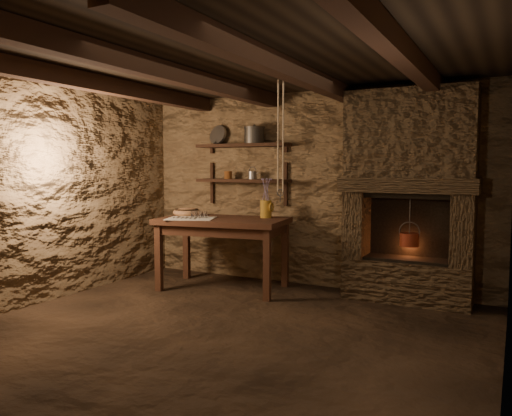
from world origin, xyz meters
The scene contains 25 objects.
floor centered at (0.00, 0.00, 0.00)m, with size 4.50×4.50×0.00m, color black.
back_wall centered at (0.00, 2.00, 1.20)m, with size 4.50×0.04×2.40m, color #4B3723.
front_wall centered at (0.00, -2.00, 1.20)m, with size 4.50×0.04×2.40m, color #4B3723.
left_wall centered at (-2.25, 0.00, 1.20)m, with size 0.04×4.00×2.40m, color #4B3723.
right_wall centered at (2.25, 0.00, 1.20)m, with size 0.04×4.00×2.40m, color #4B3723.
ceiling centered at (0.00, 0.00, 2.40)m, with size 4.50×4.00×0.04m, color black.
beam_far_left centered at (-1.50, 0.00, 2.31)m, with size 0.14×3.95×0.16m, color black.
beam_mid_left centered at (-0.50, 0.00, 2.31)m, with size 0.14×3.95×0.16m, color black.
beam_mid_right centered at (0.50, 0.00, 2.31)m, with size 0.14×3.95×0.16m, color black.
beam_far_right centered at (1.50, 0.00, 2.31)m, with size 0.14×3.95×0.16m, color black.
shelf_lower centered at (-0.85, 1.84, 1.30)m, with size 1.25×0.30×0.04m, color black.
shelf_upper centered at (-0.85, 1.84, 1.75)m, with size 1.25×0.30×0.04m, color black.
hearth centered at (1.25, 1.77, 1.23)m, with size 1.43×0.51×2.30m.
work_table centered at (-0.83, 1.32, 0.46)m, with size 1.61×1.07×0.86m.
linen_cloth centered at (-1.14, 1.09, 0.86)m, with size 0.55×0.44×0.01m, color beige.
pewter_cutlery_row centered at (-1.14, 1.07, 0.87)m, with size 0.46×0.18×0.01m, color gray, non-canonical shape.
drinking_glasses centered at (-1.12, 1.20, 0.90)m, with size 0.18×0.05×0.07m, color silver, non-canonical shape.
stoneware_jug centered at (-0.40, 1.61, 1.07)m, with size 0.16×0.16×0.49m.
wooden_bowl centered at (-1.40, 1.38, 0.90)m, with size 0.35×0.35×0.12m, color brown.
iron_stockpot centered at (-0.68, 1.84, 1.87)m, with size 0.26×0.26×0.19m, color #32302D.
tin_pan centered at (-1.28, 1.94, 1.90)m, with size 0.26×0.26×0.04m, color gray.
small_kettle centered at (-0.71, 1.84, 1.37)m, with size 0.15×0.11×0.16m, color gray, non-canonical shape.
rusty_tin centered at (-1.07, 1.84, 1.37)m, with size 0.10×0.10×0.10m, color #592D11.
red_pot centered at (1.28, 1.72, 0.70)m, with size 0.24×0.24×0.54m.
hanging_ropes centered at (0.05, 1.05, 1.80)m, with size 0.08×0.08×1.20m, color beige, non-canonical shape.
Camera 1 is at (2.29, -3.78, 1.47)m, focal length 35.00 mm.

